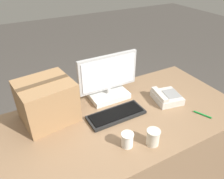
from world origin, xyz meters
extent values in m
cube|color=#8C6B4C|center=(0.00, 0.00, 0.38)|extent=(1.80, 0.90, 0.75)
cube|color=white|center=(0.02, 0.28, 0.78)|extent=(0.31, 0.22, 0.04)
cylinder|color=#B2B2B2|center=(0.02, 0.28, 0.82)|extent=(0.04, 0.04, 0.04)
cube|color=#B2B2B2|center=(0.02, 0.28, 0.98)|extent=(0.49, 0.03, 0.28)
cube|color=white|center=(0.02, 0.26, 0.98)|extent=(0.45, 0.01, 0.24)
cube|color=black|center=(-0.04, 0.03, 0.76)|extent=(0.42, 0.17, 0.02)
cube|color=black|center=(-0.04, 0.03, 0.78)|extent=(0.39, 0.14, 0.01)
cube|color=beige|center=(0.41, 0.01, 0.78)|extent=(0.23, 0.25, 0.05)
cube|color=beige|center=(0.34, 0.02, 0.82)|extent=(0.08, 0.21, 0.03)
cube|color=gray|center=(0.45, 0.00, 0.81)|extent=(0.13, 0.15, 0.01)
cylinder|color=white|center=(-0.13, -0.25, 0.80)|extent=(0.07, 0.07, 0.09)
cylinder|color=white|center=(-0.13, -0.25, 0.85)|extent=(0.08, 0.08, 0.01)
cylinder|color=beige|center=(0.02, -0.31, 0.80)|extent=(0.08, 0.08, 0.10)
cylinder|color=beige|center=(0.02, -0.31, 0.86)|extent=(0.09, 0.09, 0.01)
cube|color=#9E754C|center=(-0.47, 0.24, 0.90)|extent=(0.39, 0.37, 0.29)
cube|color=brown|center=(-0.47, 0.24, 1.05)|extent=(0.35, 0.09, 0.00)
cylinder|color=#198C33|center=(0.52, -0.26, 0.76)|extent=(0.06, 0.12, 0.01)
camera|label=1|loc=(-0.66, -1.05, 1.77)|focal=35.00mm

